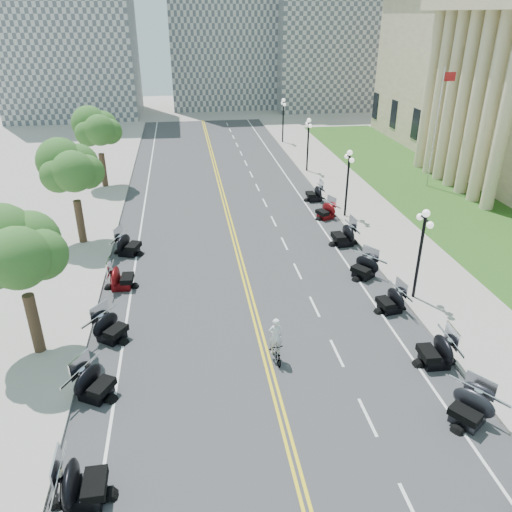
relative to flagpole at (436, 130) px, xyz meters
name	(u,v)px	position (x,y,z in m)	size (l,w,h in m)	color
ground	(267,360)	(-18.00, -22.00, -5.00)	(160.00, 160.00, 0.00)	gray
road	(240,260)	(-18.00, -12.00, -5.00)	(16.00, 90.00, 0.01)	#333335
centerline_yellow_a	(238,260)	(-18.12, -12.00, -4.99)	(0.12, 90.00, 0.00)	yellow
centerline_yellow_b	(242,260)	(-17.88, -12.00, -4.99)	(0.12, 90.00, 0.00)	yellow
edge_line_north	(340,253)	(-11.60, -12.00, -4.99)	(0.12, 90.00, 0.00)	white
edge_line_south	(135,267)	(-24.40, -12.00, -4.99)	(0.12, 90.00, 0.00)	white
lane_dash_4	(412,511)	(-14.80, -30.00, -4.99)	(0.12, 2.00, 0.00)	white
lane_dash_5	(367,417)	(-14.80, -26.00, -4.99)	(0.12, 2.00, 0.00)	white
lane_dash_6	(337,353)	(-14.80, -22.00, -4.99)	(0.12, 2.00, 0.00)	white
lane_dash_7	(315,306)	(-14.80, -18.00, -4.99)	(0.12, 2.00, 0.00)	white
lane_dash_8	(298,271)	(-14.80, -14.00, -4.99)	(0.12, 2.00, 0.00)	white
lane_dash_9	(284,243)	(-14.80, -10.00, -4.99)	(0.12, 2.00, 0.00)	white
lane_dash_10	(274,221)	(-14.80, -6.00, -4.99)	(0.12, 2.00, 0.00)	white
lane_dash_11	(265,203)	(-14.80, -2.00, -4.99)	(0.12, 2.00, 0.00)	white
lane_dash_12	(257,187)	(-14.80, 2.00, -4.99)	(0.12, 2.00, 0.00)	white
lane_dash_13	(251,174)	(-14.80, 6.00, -4.99)	(0.12, 2.00, 0.00)	white
lane_dash_14	(246,163)	(-14.80, 10.00, -4.99)	(0.12, 2.00, 0.00)	white
lane_dash_15	(241,153)	(-14.80, 14.00, -4.99)	(0.12, 2.00, 0.00)	white
lane_dash_16	(237,145)	(-14.80, 18.00, -4.99)	(0.12, 2.00, 0.00)	white
lane_dash_17	(233,137)	(-14.80, 22.00, -4.99)	(0.12, 2.00, 0.00)	white
lane_dash_18	(230,130)	(-14.80, 26.00, -4.99)	(0.12, 2.00, 0.00)	white
lane_dash_19	(227,124)	(-14.80, 30.00, -4.99)	(0.12, 2.00, 0.00)	white
sidewalk_north	(401,248)	(-7.50, -12.00, -4.92)	(5.00, 90.00, 0.15)	#9E9991
sidewalk_south	(64,270)	(-28.50, -12.00, -4.92)	(5.00, 90.00, 0.15)	#9E9991
lawn	(443,202)	(-0.50, -4.00, -4.95)	(9.00, 60.00, 0.10)	#356023
distant_block_a	(66,19)	(-36.00, 40.00, 8.00)	(18.00, 14.00, 26.00)	gray
distant_block_b	(220,4)	(-14.00, 46.00, 10.00)	(16.00, 12.00, 30.00)	gray
distant_block_c	(337,33)	(4.00, 43.00, 6.00)	(20.00, 14.00, 22.00)	gray
street_lamp_2	(419,255)	(-9.40, -18.00, -2.40)	(0.50, 1.20, 4.90)	black
street_lamp_3	(347,184)	(-9.40, -6.00, -2.40)	(0.50, 1.20, 4.90)	black
street_lamp_4	(308,145)	(-9.40, 6.00, -2.40)	(0.50, 1.20, 4.90)	black
street_lamp_5	(283,121)	(-9.40, 18.00, -2.40)	(0.50, 1.20, 4.90)	black
flagpole	(436,130)	(0.00, 0.00, 0.00)	(1.10, 0.20, 10.00)	silver
tree_2	(19,258)	(-28.00, -20.00, -0.25)	(4.80, 4.80, 9.20)	#235619
tree_3	(72,174)	(-28.00, -8.00, -0.25)	(4.80, 4.80, 9.20)	#235619
tree_4	(98,133)	(-28.00, 4.00, -0.25)	(4.80, 4.80, 9.20)	#235619
motorcycle_n_4	(470,407)	(-11.21, -26.76, -4.29)	(2.04, 2.04, 1.43)	black
motorcycle_n_5	(436,350)	(-10.84, -23.35, -4.26)	(2.11, 2.11, 1.48)	black
motorcycle_n_6	(391,299)	(-11.08, -18.93, -4.34)	(1.89, 1.89, 1.33)	black
motorcycle_n_7	(364,266)	(-11.19, -15.22, -4.31)	(1.97, 1.97, 1.38)	black
motorcycle_n_8	(344,234)	(-11.00, -10.68, -4.25)	(2.15, 2.15, 1.51)	black
motorcycle_n_9	(326,210)	(-10.89, -5.98, -4.35)	(1.87, 1.87, 1.31)	#590A0C
motorcycle_n_10	(314,193)	(-10.73, -2.04, -4.32)	(1.95, 1.95, 1.36)	black
motorcycle_s_4	(82,482)	(-24.80, -28.12, -4.22)	(2.22, 2.22, 1.56)	black
motorcycle_s_5	(94,382)	(-25.11, -23.30, -4.28)	(2.05, 2.05, 1.44)	black
motorcycle_s_6	(110,326)	(-24.93, -19.40, -4.30)	(2.01, 2.01, 1.41)	black
motorcycle_s_7	(121,276)	(-24.90, -14.47, -4.29)	(2.03, 2.03, 1.42)	#590A0C
motorcycle_s_8	(128,244)	(-24.86, -10.14, -4.27)	(2.09, 2.09, 1.46)	black
bicycle	(275,350)	(-17.64, -22.05, -4.50)	(0.47, 1.66, 1.00)	#A51414
cyclist_rider	(276,324)	(-17.64, -22.05, -3.11)	(0.65, 0.43, 1.79)	white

